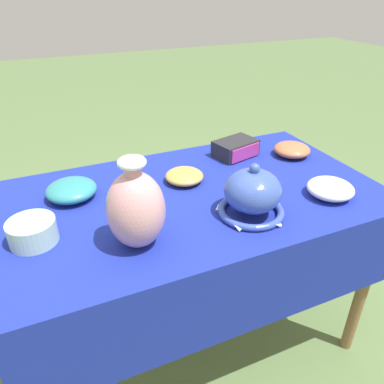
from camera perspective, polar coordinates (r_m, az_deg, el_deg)
ground_plane at (r=1.74m, az=0.30°, el=-21.07°), size 14.00×14.00×0.00m
display_table at (r=1.29m, az=0.75°, el=-3.44°), size 1.26×0.72×0.72m
vase_tall_bulbous at (r=0.98m, az=-8.55°, el=-2.54°), size 0.15×0.15×0.25m
vase_dome_bell at (r=1.13m, az=9.18°, el=-0.38°), size 0.21×0.21×0.17m
mosaic_tile_box at (r=1.53m, az=6.67°, el=6.62°), size 0.19×0.15×0.07m
bowl_shallow_terracotta at (r=1.58m, az=14.99°, el=6.26°), size 0.14×0.14×0.05m
pot_squat_celadon at (r=1.11m, az=-23.14°, el=-5.57°), size 0.13×0.13×0.07m
bowl_shallow_ivory at (r=1.32m, az=20.34°, el=0.50°), size 0.15×0.15×0.05m
bowl_shallow_ochre at (r=1.32m, az=-1.06°, el=2.47°), size 0.13×0.13×0.04m
bowl_shallow_teal at (r=1.28m, az=-17.91°, el=0.31°), size 0.16×0.16×0.06m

